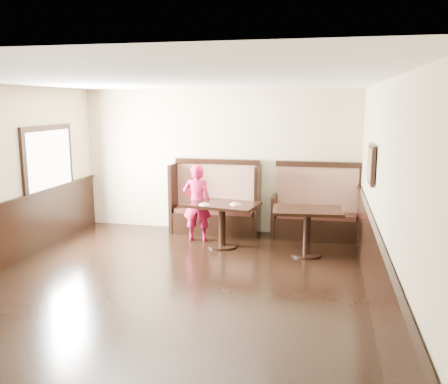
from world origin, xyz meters
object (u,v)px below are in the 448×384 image
(booth_main, at_px, (216,206))
(table_neighbor, at_px, (307,221))
(booth_neighbor, at_px, (316,213))
(child, at_px, (197,203))
(table_main, at_px, (222,213))

(booth_main, distance_m, table_neighbor, 2.12)
(booth_neighbor, height_order, child, booth_neighbor)
(booth_neighbor, distance_m, table_neighbor, 1.08)
(table_main, bearing_deg, booth_main, 119.54)
(booth_main, bearing_deg, table_main, -70.21)
(booth_neighbor, xyz_separation_m, table_neighbor, (-0.13, -1.07, 0.11))
(booth_neighbor, relative_size, table_neighbor, 1.37)
(table_main, height_order, table_neighbor, table_neighbor)
(booth_neighbor, bearing_deg, child, -163.48)
(table_neighbor, height_order, child, child)
(table_main, xyz_separation_m, table_neighbor, (1.49, -0.16, -0.01))
(child, bearing_deg, table_neighbor, 162.69)
(booth_main, bearing_deg, child, -107.64)
(booth_neighbor, distance_m, table_main, 1.86)
(booth_main, height_order, table_neighbor, booth_main)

